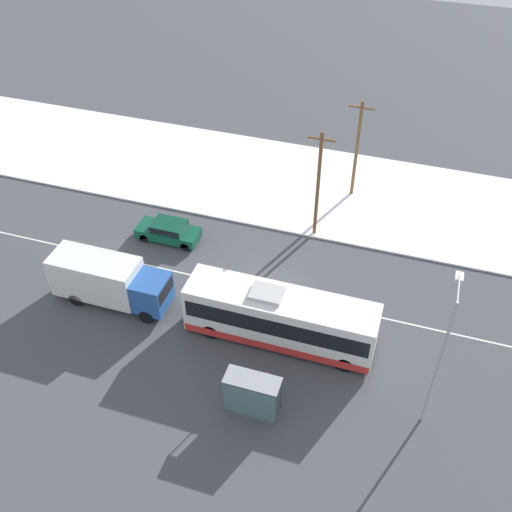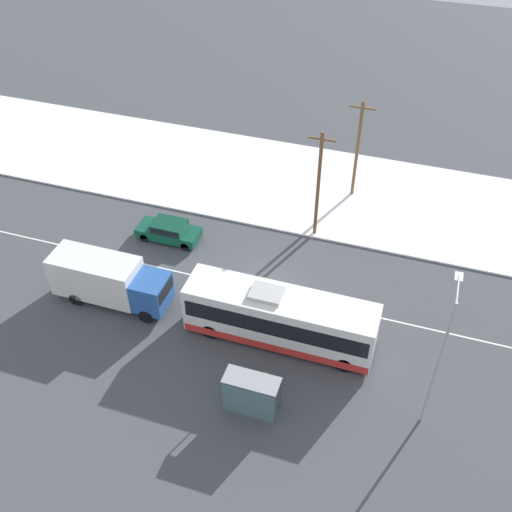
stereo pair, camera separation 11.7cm
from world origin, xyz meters
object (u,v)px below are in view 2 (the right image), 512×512
at_px(pedestrian_at_stop, 266,380).
at_px(box_truck, 108,279).
at_px(city_bus, 280,318).
at_px(streetlamp, 442,347).
at_px(sedan_car, 169,230).
at_px(utility_pole_snowlot, 357,148).
at_px(bus_shelter, 250,393).
at_px(utility_pole_roadside, 318,184).

bearing_deg(pedestrian_at_stop, box_truck, 161.64).
xyz_separation_m(city_bus, streetlamp, (8.42, -2.66, 3.50)).
bearing_deg(sedan_car, box_truck, 82.15).
distance_m(pedestrian_at_stop, utility_pole_snowlot, 19.72).
bearing_deg(streetlamp, pedestrian_at_stop, -171.61).
bearing_deg(streetlamp, city_bus, 162.47).
xyz_separation_m(pedestrian_at_stop, streetlamp, (8.05, 1.19, 4.23)).
relative_size(sedan_car, bus_shelter, 1.53).
distance_m(utility_pole_roadside, utility_pole_snowlot, 5.77).
xyz_separation_m(city_bus, pedestrian_at_stop, (0.37, -3.85, -0.73)).
xyz_separation_m(bus_shelter, streetlamp, (8.41, 2.68, 3.54)).
xyz_separation_m(city_bus, bus_shelter, (0.01, -5.34, -0.04)).
height_order(box_truck, pedestrian_at_stop, box_truck).
distance_m(city_bus, utility_pole_snowlot, 15.84).
bearing_deg(sedan_car, bus_shelter, 129.94).
xyz_separation_m(bus_shelter, utility_pole_snowlot, (1.16, 20.96, 2.37)).
bearing_deg(utility_pole_snowlot, box_truck, -127.00).
relative_size(sedan_car, pedestrian_at_stop, 2.70).
bearing_deg(city_bus, bus_shelter, -89.90).
height_order(streetlamp, utility_pole_roadside, streetlamp).
relative_size(box_truck, utility_pole_snowlot, 0.94).
relative_size(city_bus, utility_pole_roadside, 1.35).
xyz_separation_m(box_truck, sedan_car, (0.91, 6.57, -0.93)).
bearing_deg(box_truck, city_bus, 0.88).
distance_m(city_bus, bus_shelter, 5.34).
bearing_deg(city_bus, utility_pole_roadside, 92.20).
distance_m(pedestrian_at_stop, utility_pole_roadside, 14.30).
distance_m(sedan_car, utility_pole_roadside, 10.68).
height_order(box_truck, streetlamp, streetlamp).
xyz_separation_m(box_truck, pedestrian_at_stop, (11.09, -3.68, -0.72)).
xyz_separation_m(sedan_car, bus_shelter, (9.83, -11.74, 0.90)).
height_order(sedan_car, pedestrian_at_stop, pedestrian_at_stop).
relative_size(city_bus, bus_shelter, 3.82).
bearing_deg(pedestrian_at_stop, city_bus, 95.48).
distance_m(sedan_car, bus_shelter, 15.34).
bearing_deg(sedan_car, pedestrian_at_stop, 134.83).
height_order(city_bus, sedan_car, city_bus).
bearing_deg(pedestrian_at_stop, bus_shelter, -103.59).
xyz_separation_m(box_truck, bus_shelter, (10.73, -5.17, -0.03)).
relative_size(streetlamp, utility_pole_snowlot, 1.10).
distance_m(sedan_car, pedestrian_at_stop, 14.45).
relative_size(city_bus, pedestrian_at_stop, 6.73).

